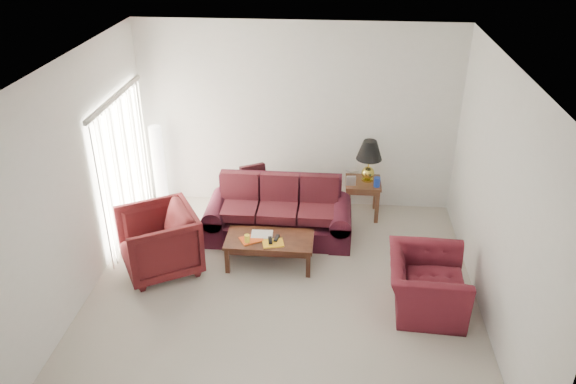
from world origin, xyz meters
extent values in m
plane|color=#BAAE9F|center=(0.00, 0.00, 0.00)|extent=(5.00, 5.00, 0.00)
cube|color=silver|center=(-2.42, 1.30, 1.08)|extent=(0.10, 2.00, 2.16)
cube|color=black|center=(-0.64, 1.97, 0.69)|extent=(0.44, 0.36, 0.41)
cube|color=silver|center=(0.88, 2.01, 0.68)|extent=(0.15, 0.07, 0.15)
cylinder|color=navy|center=(1.28, 1.99, 0.68)|extent=(0.13, 0.13, 0.15)
cube|color=#B2B2B6|center=(0.90, 2.34, 0.69)|extent=(0.21, 0.22, 0.06)
imported|color=#3E0E10|center=(-1.72, 0.40, 0.45)|extent=(1.34, 1.33, 0.90)
imported|color=#471019|center=(1.80, -0.10, 0.35)|extent=(1.00, 1.13, 0.70)
cube|color=#C44213|center=(-0.48, 0.60, 0.43)|extent=(0.36, 0.34, 0.02)
cube|color=white|center=(-0.35, 0.73, 0.43)|extent=(0.30, 0.23, 0.02)
cube|color=gold|center=(-0.17, 0.53, 0.43)|extent=(0.32, 0.27, 0.02)
cube|color=black|center=(-0.22, 0.56, 0.45)|extent=(0.08, 0.18, 0.02)
cube|color=black|center=(-0.14, 0.63, 0.45)|extent=(0.07, 0.17, 0.02)
cylinder|color=yellow|center=(-0.53, 0.51, 0.48)|extent=(0.08, 0.08, 0.12)
camera|label=1|loc=(0.59, -5.80, 4.60)|focal=35.00mm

